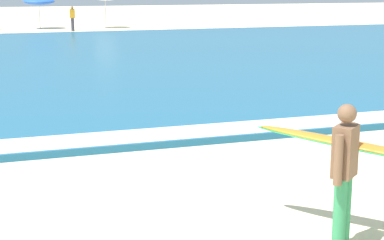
% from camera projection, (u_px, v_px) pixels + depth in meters
% --- Properties ---
extents(sea, '(120.00, 28.00, 0.14)m').
position_uv_depth(sea, '(11.00, 63.00, 24.18)').
color(sea, '#1E6084').
rests_on(sea, ground).
extents(surf_foam, '(120.00, 1.07, 0.01)m').
position_uv_depth(surf_foam, '(50.00, 143.00, 11.77)').
color(surf_foam, white).
rests_on(surf_foam, sea).
extents(surfer_with_board, '(1.98, 2.27, 1.73)m').
position_uv_depth(surfer_with_board, '(351.00, 158.00, 7.45)').
color(surfer_with_board, '#338E56').
rests_on(surfer_with_board, ground).
extents(beach_umbrella_3, '(2.10, 2.13, 2.16)m').
position_uv_depth(beach_umbrella_3, '(39.00, 1.00, 42.57)').
color(beach_umbrella_3, beige).
rests_on(beach_umbrella_3, ground).
extents(beachgoer_near_row_left, '(0.32, 0.20, 1.58)m').
position_uv_depth(beachgoer_near_row_left, '(72.00, 17.00, 41.48)').
color(beachgoer_near_row_left, '#383842').
rests_on(beachgoer_near_row_left, ground).
extents(beachgoer_near_row_right, '(0.32, 0.20, 1.58)m').
position_uv_depth(beachgoer_near_row_right, '(72.00, 18.00, 40.75)').
color(beachgoer_near_row_right, '#383842').
rests_on(beachgoer_near_row_right, ground).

